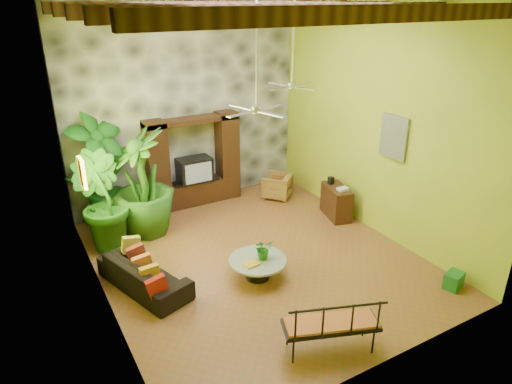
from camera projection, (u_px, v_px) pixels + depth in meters
ground at (255, 257)px, 9.45m from camera, size 7.00×7.00×0.00m
back_wall at (185, 105)px, 11.25m from camera, size 6.00×0.02×5.00m
left_wall at (88, 169)px, 7.09m from camera, size 0.02×7.00×5.00m
right_wall at (376, 121)px, 9.83m from camera, size 0.02×7.00×5.00m
stone_accent_wall at (186, 106)px, 11.20m from camera, size 5.98×0.10×4.98m
ceiling_beams at (255, 9)px, 7.56m from camera, size 5.95×5.36×0.22m
entertainment_center at (194, 168)px, 11.57m from camera, size 2.40×0.55×2.30m
ceiling_fan_front at (257, 98)px, 7.69m from camera, size 1.28×1.28×1.86m
ceiling_fan_back at (292, 76)px, 9.79m from camera, size 1.28×1.28×1.86m
wall_art_mask at (82, 173)px, 8.07m from camera, size 0.06×0.32×0.55m
wall_art_painting at (394, 137)px, 9.41m from camera, size 0.06×0.70×0.90m
sofa at (144, 274)px, 8.37m from camera, size 1.34×2.13×0.58m
wicker_armchair at (277, 186)px, 12.13m from camera, size 0.98×0.99×0.64m
tall_plant_a at (102, 169)px, 10.33m from camera, size 1.73×1.52×2.75m
tall_plant_b at (100, 202)px, 9.43m from camera, size 1.46×1.49×2.11m
tall_plant_c at (142, 183)px, 9.99m from camera, size 1.39×1.39×2.42m
coffee_table at (258, 266)px, 8.68m from camera, size 1.10×1.10×0.40m
centerpiece_plant at (263, 249)px, 8.59m from camera, size 0.37×0.32×0.40m
yellow_tray at (252, 264)px, 8.44m from camera, size 0.31×0.24×0.03m
iron_bench at (334, 323)px, 6.73m from camera, size 1.52×1.01×0.57m
side_console at (336, 202)px, 11.05m from camera, size 0.67×1.04×0.77m
green_bin at (454, 280)px, 8.41m from camera, size 0.41×0.35×0.31m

